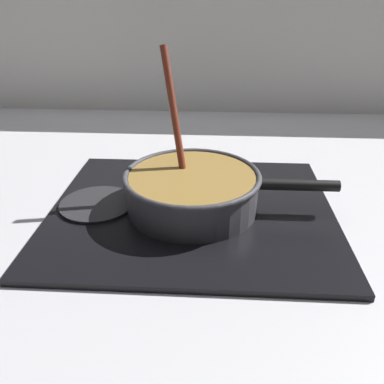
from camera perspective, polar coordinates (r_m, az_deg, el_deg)
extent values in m
cube|color=#B7B7BC|center=(0.79, -8.40, -6.03)|extent=(2.40, 1.60, 0.04)
cube|color=silver|center=(1.45, -2.90, 22.08)|extent=(2.40, 0.02, 0.55)
cube|color=black|center=(0.81, 0.00, -2.64)|extent=(0.56, 0.48, 0.01)
torus|color=#592D0C|center=(0.80, 0.00, -2.03)|extent=(0.19, 0.19, 0.01)
cylinder|color=#262628|center=(0.84, -13.34, -1.64)|extent=(0.15, 0.15, 0.01)
cylinder|color=#38383D|center=(0.79, 0.00, 0.00)|extent=(0.26, 0.26, 0.07)
cylinder|color=olive|center=(0.79, 0.00, 0.26)|extent=(0.25, 0.25, 0.07)
torus|color=#38383D|center=(0.77, 0.00, 2.37)|extent=(0.27, 0.27, 0.01)
cylinder|color=black|center=(0.79, 14.96, 0.95)|extent=(0.15, 0.02, 0.02)
cylinder|color=#EDD88C|center=(0.83, 4.86, 3.28)|extent=(0.03, 0.03, 0.01)
cylinder|color=#E5CC7A|center=(0.85, -1.64, 3.96)|extent=(0.03, 0.03, 0.01)
cylinder|color=#E5CC7A|center=(0.86, 0.63, 4.45)|extent=(0.03, 0.03, 0.01)
cylinder|color=#EDD88C|center=(0.73, 4.69, -0.23)|extent=(0.03, 0.03, 0.01)
cylinder|color=#E5CC7A|center=(0.76, -2.52, 0.94)|extent=(0.03, 0.03, 0.01)
cylinder|color=maroon|center=(0.79, -2.59, 11.22)|extent=(0.06, 0.08, 0.25)
cube|color=brown|center=(0.81, -1.17, 2.32)|extent=(0.05, 0.05, 0.01)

